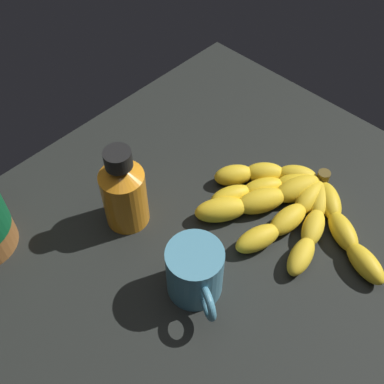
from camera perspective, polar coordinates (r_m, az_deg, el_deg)
name	(u,v)px	position (r cm, az deg, el deg)	size (l,w,h in cm)	color
ground_plane	(204,239)	(72.49, 1.50, -5.82)	(76.84, 63.95, 4.62)	black
banana_bunch	(286,205)	(72.73, 11.38, -1.59)	(21.33, 30.99, 3.76)	yellow
honey_bottle	(124,191)	(67.62, -8.36, 0.13)	(6.56, 6.56, 14.44)	orange
coffee_mug	(195,272)	(61.98, 0.39, -9.78)	(7.69, 10.56, 8.46)	teal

